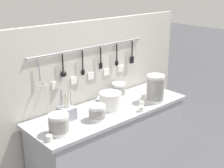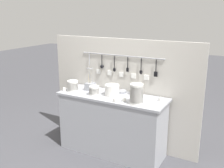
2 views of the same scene
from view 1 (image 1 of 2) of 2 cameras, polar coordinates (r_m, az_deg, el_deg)
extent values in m
cube|color=#9EA0A8|center=(2.85, -0.28, -4.79)|extent=(1.56, 0.54, 0.03)
cube|color=#9EA0A8|center=(3.06, -0.27, -12.30)|extent=(1.50, 0.52, 0.84)
cube|color=#BCB7AD|center=(3.08, -4.06, -3.74)|extent=(2.36, 0.04, 1.64)
cylinder|color=#93969E|center=(2.89, -3.94, 6.72)|extent=(1.28, 0.01, 0.01)
sphere|color=#93969E|center=(2.55, -15.33, 4.44)|extent=(0.02, 0.02, 0.02)
sphere|color=#93969E|center=(3.31, 4.89, 8.29)|extent=(0.02, 0.02, 0.02)
cylinder|color=#93969E|center=(2.61, -13.11, 2.57)|extent=(0.01, 0.01, 0.18)
torus|color=#93969E|center=(2.65, -12.90, -0.17)|extent=(0.10, 0.10, 0.01)
cylinder|color=#93969E|center=(2.60, -13.40, 4.71)|extent=(0.00, 0.01, 0.02)
cylinder|color=black|center=(2.72, -9.00, 3.79)|extent=(0.01, 0.01, 0.16)
sphere|color=black|center=(2.75, -8.89, 1.80)|extent=(0.06, 0.06, 0.06)
cylinder|color=#93969E|center=(2.71, -9.23, 5.56)|extent=(0.01, 0.01, 0.02)
cylinder|color=black|center=(2.84, -5.41, 4.35)|extent=(0.01, 0.01, 0.18)
ellipsoid|color=black|center=(2.87, -5.34, 2.13)|extent=(0.04, 0.02, 0.06)
cylinder|color=#93969E|center=(2.82, -5.61, 6.27)|extent=(0.01, 0.01, 0.02)
cylinder|color=black|center=(2.96, -2.09, 5.27)|extent=(0.01, 0.01, 0.16)
cube|color=black|center=(2.99, -2.06, 3.33)|extent=(0.04, 0.01, 0.06)
cylinder|color=#93969E|center=(2.95, -2.26, 6.91)|extent=(0.01, 0.01, 0.02)
cylinder|color=black|center=(3.10, 0.88, 5.78)|extent=(0.01, 0.01, 0.17)
ellipsoid|color=black|center=(3.12, 0.87, 3.83)|extent=(0.04, 0.02, 0.06)
cylinder|color=#93969E|center=(3.09, 0.73, 7.46)|extent=(0.01, 0.01, 0.02)
cylinder|color=black|center=(3.24, 3.70, 6.36)|extent=(0.01, 0.01, 0.17)
cube|color=black|center=(3.27, 3.66, 4.41)|extent=(0.05, 0.01, 0.07)
cylinder|color=#93969E|center=(3.23, 3.58, 7.96)|extent=(0.00, 0.01, 0.02)
cube|color=white|center=(2.75, -10.32, -0.19)|extent=(0.07, 0.01, 0.07)
cube|color=white|center=(2.85, -7.00, 0.67)|extent=(0.07, 0.01, 0.07)
cube|color=white|center=(2.96, -3.91, 1.47)|extent=(0.07, 0.01, 0.07)
cube|color=white|center=(3.08, -1.05, 2.21)|extent=(0.07, 0.01, 0.07)
cube|color=white|center=(3.21, 1.59, 2.89)|extent=(0.07, 0.01, 0.07)
cylinder|color=silver|center=(2.63, -2.71, -6.03)|extent=(0.14, 0.14, 0.05)
cylinder|color=silver|center=(2.62, -2.72, -5.50)|extent=(0.14, 0.14, 0.05)
cylinder|color=silver|center=(2.61, -2.73, -4.97)|extent=(0.14, 0.14, 0.05)
cylinder|color=silver|center=(2.60, -2.74, -4.43)|extent=(0.14, 0.14, 0.05)
cylinder|color=silver|center=(2.44, -9.64, -8.41)|extent=(0.16, 0.16, 0.05)
cylinder|color=silver|center=(2.43, -9.67, -7.84)|extent=(0.16, 0.16, 0.05)
cylinder|color=silver|center=(2.41, -9.71, -7.26)|extent=(0.16, 0.16, 0.05)
cylinder|color=silver|center=(2.40, -9.74, -6.68)|extent=(0.16, 0.16, 0.05)
cylinder|color=silver|center=(2.39, -9.78, -6.09)|extent=(0.16, 0.16, 0.05)
cylinder|color=silver|center=(3.14, 1.25, -1.74)|extent=(0.13, 0.13, 0.05)
cylinder|color=silver|center=(3.13, 1.26, -1.26)|extent=(0.13, 0.13, 0.05)
cylinder|color=silver|center=(3.12, 1.26, -0.78)|extent=(0.13, 0.13, 0.05)
cylinder|color=silver|center=(3.11, 1.26, -0.29)|extent=(0.13, 0.13, 0.05)
cylinder|color=silver|center=(3.03, 7.84, -2.68)|extent=(0.17, 0.17, 0.05)
cylinder|color=silver|center=(3.01, 7.87, -2.15)|extent=(0.17, 0.17, 0.05)
cylinder|color=silver|center=(3.00, 7.89, -1.62)|extent=(0.17, 0.17, 0.05)
cylinder|color=silver|center=(2.99, 7.92, -1.08)|extent=(0.17, 0.17, 0.05)
cylinder|color=silver|center=(2.98, 7.94, -0.54)|extent=(0.17, 0.17, 0.05)
cylinder|color=silver|center=(2.97, 7.97, 0.00)|extent=(0.17, 0.17, 0.05)
cylinder|color=silver|center=(2.96, 7.99, 0.54)|extent=(0.17, 0.17, 0.05)
cylinder|color=silver|center=(2.96, 8.02, 1.09)|extent=(0.17, 0.17, 0.05)
cylinder|color=silver|center=(2.85, -0.39, -4.40)|extent=(0.20, 0.20, 0.01)
cylinder|color=silver|center=(2.84, -0.39, -4.18)|extent=(0.20, 0.20, 0.01)
cylinder|color=silver|center=(2.84, -0.39, -3.95)|extent=(0.20, 0.20, 0.01)
cylinder|color=silver|center=(2.83, -0.39, -3.73)|extent=(0.20, 0.20, 0.01)
cylinder|color=silver|center=(2.83, -0.39, -3.51)|extent=(0.20, 0.20, 0.01)
cylinder|color=silver|center=(2.82, -0.39, -3.28)|extent=(0.20, 0.20, 0.01)
cylinder|color=silver|center=(2.82, -0.39, -3.05)|extent=(0.20, 0.20, 0.01)
cylinder|color=silver|center=(2.81, -0.39, -2.83)|extent=(0.20, 0.20, 0.01)
cylinder|color=silver|center=(2.81, -0.39, -2.60)|extent=(0.20, 0.20, 0.01)
cylinder|color=silver|center=(2.80, -0.39, -2.37)|extent=(0.20, 0.20, 0.01)
cylinder|color=silver|center=(2.80, -0.39, -2.15)|extent=(0.20, 0.20, 0.01)
cylinder|color=silver|center=(2.80, -0.39, -1.92)|extent=(0.20, 0.20, 0.01)
cylinder|color=silver|center=(2.79, -0.39, -1.69)|extent=(0.20, 0.20, 0.01)
cylinder|color=#93969E|center=(3.00, -1.54, -2.88)|extent=(0.13, 0.13, 0.04)
cube|color=#93969E|center=(2.65, -8.26, -5.29)|extent=(0.13, 0.13, 0.11)
cylinder|color=#93969E|center=(2.62, -8.40, -3.48)|extent=(0.01, 0.01, 0.18)
cylinder|color=#93969E|center=(2.62, -9.46, -3.11)|extent=(0.02, 0.02, 0.22)
cylinder|color=#C6B793|center=(2.61, -8.70, -3.55)|extent=(0.01, 0.02, 0.18)
cylinder|color=#C6B793|center=(2.59, -8.13, -3.59)|extent=(0.02, 0.01, 0.20)
cylinder|color=#93969E|center=(2.64, -9.07, -3.09)|extent=(0.01, 0.01, 0.20)
cylinder|color=#93969E|center=(2.62, -9.15, -3.29)|extent=(0.02, 0.01, 0.20)
cylinder|color=#C6B793|center=(2.61, -7.94, -3.11)|extent=(0.01, 0.03, 0.21)
cylinder|color=#93969E|center=(2.63, -7.52, -3.15)|extent=(0.03, 0.03, 0.19)
cylinder|color=#C6B793|center=(2.62, -8.62, -3.72)|extent=(0.02, 0.02, 0.16)
cylinder|color=silver|center=(2.35, -11.38, -9.71)|extent=(0.05, 0.05, 0.05)
cylinder|color=silver|center=(3.35, 7.17, -0.54)|extent=(0.05, 0.05, 0.05)
cylinder|color=silver|center=(2.91, 5.51, -3.58)|extent=(0.05, 0.05, 0.05)
cylinder|color=silver|center=(3.09, 5.83, -2.18)|extent=(0.05, 0.05, 0.05)
cylinder|color=silver|center=(2.79, 5.31, -4.54)|extent=(0.05, 0.05, 0.05)
camera|label=2|loc=(3.58, 67.39, 7.57)|focal=42.00mm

